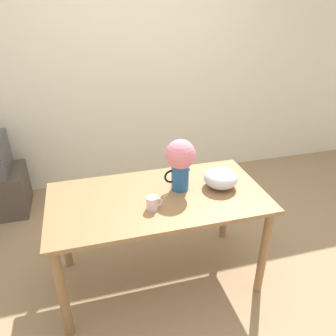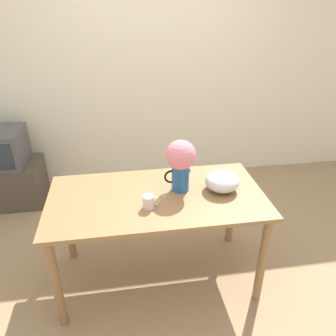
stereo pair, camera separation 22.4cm
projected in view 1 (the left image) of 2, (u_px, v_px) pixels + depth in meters
ground_plane at (172, 277)px, 2.61m from camera, size 12.00×12.00×0.00m
wall_back at (128, 68)px, 3.48m from camera, size 8.00×0.05×2.60m
table at (158, 208)px, 2.31m from camera, size 1.50×0.78×0.76m
flower_vase at (180, 160)px, 2.25m from camera, size 0.22×0.21×0.38m
coffee_mug at (153, 203)px, 2.11m from camera, size 0.11×0.08×0.09m
white_bowl at (221, 178)px, 2.35m from camera, size 0.24×0.24×0.14m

